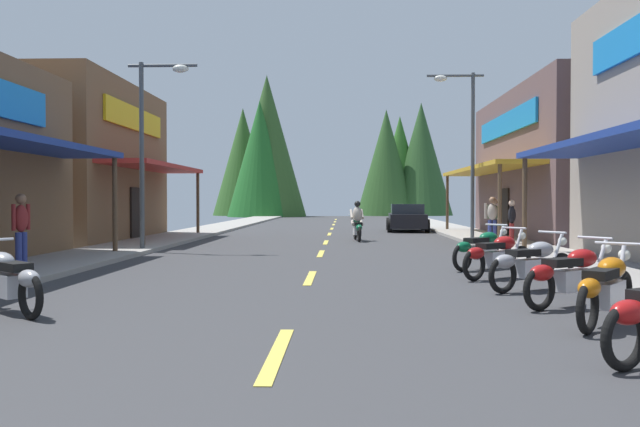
% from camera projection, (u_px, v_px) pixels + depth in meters
% --- Properties ---
extents(ground, '(10.24, 79.72, 0.10)m').
position_uv_depth(ground, '(326.00, 243.00, 24.50)').
color(ground, '#38383A').
extents(sidewalk_left, '(2.44, 79.72, 0.12)m').
position_uv_depth(sidewalk_left, '(162.00, 240.00, 24.74)').
color(sidewalk_left, '#9E9991').
rests_on(sidewalk_left, ground).
extents(sidewalk_right, '(2.44, 79.72, 0.12)m').
position_uv_depth(sidewalk_right, '(494.00, 241.00, 24.26)').
color(sidewalk_right, '#9E9991').
rests_on(sidewalk_right, ground).
extents(centerline_dashes, '(0.16, 53.40, 0.01)m').
position_uv_depth(centerline_dashes, '(328.00, 238.00, 27.22)').
color(centerline_dashes, '#E0C64C').
rests_on(centerline_dashes, ground).
extents(storefront_left_far, '(10.08, 9.31, 6.14)m').
position_uv_depth(storefront_left_far, '(32.00, 163.00, 25.39)').
color(storefront_left_far, brown).
rests_on(storefront_left_far, ground).
extents(storefront_right_far, '(9.01, 12.77, 6.17)m').
position_uv_depth(storefront_right_far, '(592.00, 165.00, 27.07)').
color(storefront_right_far, brown).
rests_on(storefront_right_far, ground).
extents(streetlamp_left, '(2.12, 0.30, 5.81)m').
position_uv_depth(streetlamp_left, '(152.00, 127.00, 19.68)').
color(streetlamp_left, '#474C51').
rests_on(streetlamp_left, ground).
extents(streetlamp_right, '(2.12, 0.30, 6.37)m').
position_uv_depth(streetlamp_right, '(464.00, 133.00, 24.14)').
color(streetlamp_right, '#474C51').
rests_on(streetlamp_right, ground).
extents(motorcycle_parked_right_2, '(1.39, 1.75, 1.04)m').
position_uv_depth(motorcycle_parked_right_2, '(606.00, 287.00, 8.18)').
color(motorcycle_parked_right_2, black).
rests_on(motorcycle_parked_right_2, ground).
extents(motorcycle_parked_right_3, '(1.84, 1.26, 1.04)m').
position_uv_depth(motorcycle_parked_right_3, '(572.00, 274.00, 9.61)').
color(motorcycle_parked_right_3, black).
rests_on(motorcycle_parked_right_3, ground).
extents(motorcycle_parked_right_4, '(1.85, 1.25, 1.04)m').
position_uv_depth(motorcycle_parked_right_4, '(532.00, 263.00, 11.34)').
color(motorcycle_parked_right_4, black).
rests_on(motorcycle_parked_right_4, ground).
extents(motorcycle_parked_right_5, '(1.73, 1.42, 1.04)m').
position_uv_depth(motorcycle_parked_right_5, '(497.00, 255.00, 13.09)').
color(motorcycle_parked_right_5, black).
rests_on(motorcycle_parked_right_5, ground).
extents(motorcycle_parked_right_6, '(1.68, 1.48, 1.04)m').
position_uv_depth(motorcycle_parked_right_6, '(482.00, 248.00, 14.82)').
color(motorcycle_parked_right_6, black).
rests_on(motorcycle_parked_right_6, ground).
extents(motorcycle_parked_left_3, '(1.71, 1.44, 1.04)m').
position_uv_depth(motorcycle_parked_left_3, '(8.00, 279.00, 9.05)').
color(motorcycle_parked_left_3, black).
rests_on(motorcycle_parked_left_3, ground).
extents(rider_cruising_lead, '(0.61, 2.14, 1.57)m').
position_uv_depth(rider_cruising_lead, '(357.00, 224.00, 25.14)').
color(rider_cruising_lead, black).
rests_on(rider_cruising_lead, ground).
extents(pedestrian_by_shop, '(0.37, 0.54, 1.60)m').
position_uv_depth(pedestrian_by_shop, '(512.00, 220.00, 21.89)').
color(pedestrian_by_shop, maroon).
rests_on(pedestrian_by_shop, ground).
extents(pedestrian_browsing, '(0.33, 0.56, 1.75)m').
position_uv_depth(pedestrian_browsing, '(21.00, 226.00, 14.45)').
color(pedestrian_browsing, '#333F8C').
rests_on(pedestrian_browsing, ground).
extents(pedestrian_waiting, '(0.57, 0.26, 1.64)m').
position_uv_depth(pedestrian_waiting, '(495.00, 216.00, 25.62)').
color(pedestrian_waiting, black).
rests_on(pedestrian_waiting, ground).
extents(pedestrian_strolling, '(0.54, 0.37, 1.72)m').
position_uv_depth(pedestrian_strolling, '(492.00, 216.00, 23.71)').
color(pedestrian_strolling, '#333F8C').
rests_on(pedestrian_strolling, ground).
extents(parked_car_curbside, '(2.23, 4.38, 1.40)m').
position_uv_depth(parked_car_curbside, '(407.00, 218.00, 33.02)').
color(parked_car_curbside, black).
rests_on(parked_car_curbside, ground).
extents(treeline_backdrop, '(25.05, 13.35, 13.87)m').
position_uv_depth(treeline_backdrop, '(324.00, 157.00, 65.35)').
color(treeline_backdrop, '#305A23').
rests_on(treeline_backdrop, ground).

